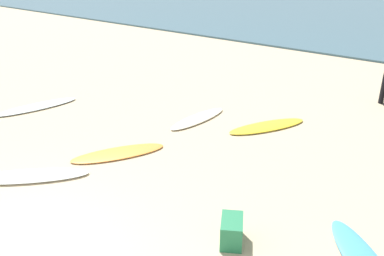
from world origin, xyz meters
name	(u,v)px	position (x,y,z in m)	size (l,w,h in m)	color
surfboard_0	(27,176)	(-1.92, 1.68, 0.04)	(0.56, 2.42, 0.08)	white
surfboard_1	(198,119)	(-0.78, 6.03, 0.04)	(0.50, 1.94, 0.07)	#F5EAC9
surfboard_2	(37,107)	(-4.94, 4.15, 0.04)	(0.54, 2.27, 0.08)	silver
surfboard_3	(118,153)	(-1.14, 3.44, 0.03)	(0.60, 2.07, 0.06)	orange
surfboard_5	(267,126)	(0.91, 6.63, 0.03)	(0.58, 2.14, 0.07)	yellow
beach_cooler	(232,231)	(2.37, 2.32, 0.21)	(0.53, 0.34, 0.42)	#287F51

